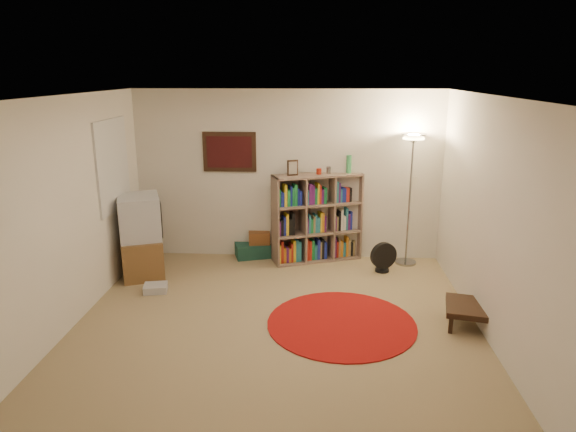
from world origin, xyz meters
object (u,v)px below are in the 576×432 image
object	(u,v)px
tv_stand	(141,237)
floor_lamp	(412,157)
floor_fan	(383,257)
side_table	(472,309)
suitcase	(257,249)
bookshelf	(316,219)

from	to	relation	value
tv_stand	floor_lamp	bearing A→B (deg)	-11.35
floor_lamp	floor_fan	xyz separation A→B (m)	(-0.38, -0.36, -1.37)
side_table	floor_lamp	bearing A→B (deg)	101.97
floor_fan	tv_stand	world-z (taller)	tv_stand
floor_fan	tv_stand	bearing A→B (deg)	163.28
tv_stand	floor_fan	bearing A→B (deg)	-16.32
floor_lamp	side_table	size ratio (longest dim) A/B	2.88
floor_lamp	floor_fan	bearing A→B (deg)	-136.58
floor_lamp	suitcase	bearing A→B (deg)	174.54
floor_fan	suitcase	xyz separation A→B (m)	(-1.86, 0.57, -0.11)
floor_lamp	tv_stand	bearing A→B (deg)	-170.66
suitcase	bookshelf	bearing A→B (deg)	-25.08
bookshelf	floor_fan	distance (m)	1.14
tv_stand	suitcase	xyz separation A→B (m)	(1.49, 0.83, -0.43)
bookshelf	suitcase	world-z (taller)	bookshelf
tv_stand	side_table	xyz separation A→B (m)	(4.14, -1.31, -0.33)
floor_fan	tv_stand	distance (m)	3.38
bookshelf	suitcase	distance (m)	1.05
bookshelf	suitcase	xyz separation A→B (m)	(-0.90, 0.12, -0.53)
bookshelf	suitcase	bearing A→B (deg)	152.13
floor_lamp	floor_fan	size ratio (longest dim) A/B	4.41
floor_lamp	suitcase	size ratio (longest dim) A/B	2.55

